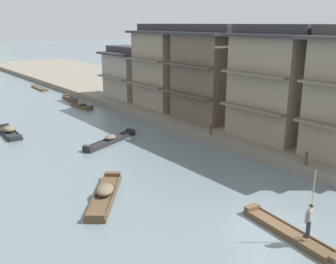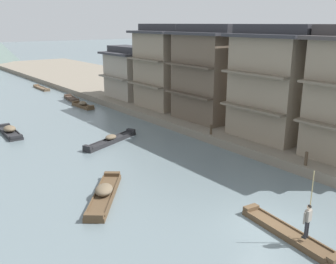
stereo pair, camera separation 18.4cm
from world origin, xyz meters
name	(u,v)px [view 1 (the left image)]	position (x,y,z in m)	size (l,w,h in m)	color
ground_plane	(268,225)	(0.00, 0.00, 0.00)	(400.00, 400.00, 0.00)	slate
riverbank_right	(161,94)	(15.70, 30.00, 0.35)	(18.00, 110.00, 0.70)	slate
boat_foreground_poled	(290,233)	(0.00, -1.24, 0.14)	(1.52, 5.42, 0.44)	brown
boatman_person	(310,216)	(-0.09, -2.18, 1.45)	(0.57, 0.28, 3.04)	black
boat_moored_nearest	(111,140)	(0.41, 16.28, 0.22)	(5.73, 2.91, 0.69)	#232326
boat_moored_second	(9,132)	(-5.56, 23.84, 0.28)	(1.30, 4.88, 0.80)	#232326
boat_moored_third	(105,194)	(-4.90, 7.45, 0.26)	(4.38, 5.08, 0.79)	brown
boat_moored_far	(82,105)	(4.42, 30.28, 0.26)	(1.12, 3.97, 0.72)	brown
boat_midriver_drifting	(40,88)	(4.94, 45.83, 0.13)	(0.93, 5.16, 0.40)	brown
boat_midriver_upstream	(70,99)	(5.19, 35.34, 0.15)	(1.51, 4.12, 0.43)	#423328
house_waterfront_second	(272,83)	(10.28, 8.09, 5.01)	(5.17, 6.72, 8.74)	gray
house_waterfront_tall	(208,73)	(10.50, 15.46, 5.01)	(5.62, 6.79, 8.74)	brown
house_waterfront_narrow	(167,66)	(10.99, 22.42, 5.00)	(6.58, 6.53, 8.74)	gray
house_waterfront_far	(129,72)	(10.49, 29.33, 3.71)	(5.58, 6.60, 6.14)	gray
mooring_post_dock_near	(306,158)	(7.05, 2.56, 1.14)	(0.20, 0.20, 0.88)	#473828
mooring_post_dock_mid	(211,129)	(7.05, 11.39, 1.09)	(0.20, 0.20, 0.79)	#473828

